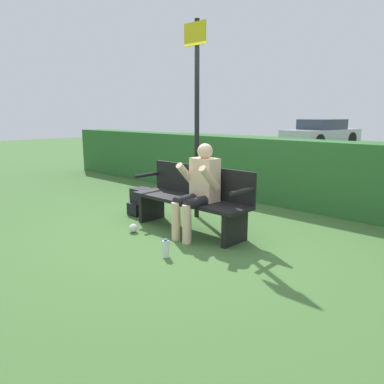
# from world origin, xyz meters

# --- Properties ---
(ground_plane) EXTENTS (40.00, 40.00, 0.00)m
(ground_plane) POSITION_xyz_m (0.00, 0.00, 0.00)
(ground_plane) COLOR #426B33
(hedge_back) EXTENTS (12.00, 0.58, 1.12)m
(hedge_back) POSITION_xyz_m (0.00, 2.26, 0.56)
(hedge_back) COLOR #2D662D
(hedge_back) RESTS_ON ground
(park_bench) EXTENTS (1.77, 0.49, 0.85)m
(park_bench) POSITION_xyz_m (0.00, 0.07, 0.44)
(park_bench) COLOR black
(park_bench) RESTS_ON ground
(person_seated) EXTENTS (0.48, 0.59, 1.17)m
(person_seated) POSITION_xyz_m (0.23, -0.06, 0.64)
(person_seated) COLOR beige
(person_seated) RESTS_ON ground
(backpack) EXTENTS (0.31, 0.35, 0.40)m
(backpack) POSITION_xyz_m (-1.14, 0.11, 0.19)
(backpack) COLOR black
(backpack) RESTS_ON ground
(water_bottle) EXTENTS (0.07, 0.07, 0.21)m
(water_bottle) POSITION_xyz_m (0.47, -0.86, 0.10)
(water_bottle) COLOR white
(water_bottle) RESTS_ON ground
(signpost) EXTENTS (0.40, 0.09, 2.82)m
(signpost) POSITION_xyz_m (-0.41, 0.59, 1.62)
(signpost) COLOR black
(signpost) RESTS_ON ground
(parked_car) EXTENTS (2.17, 4.69, 1.30)m
(parked_car) POSITION_xyz_m (-4.69, 14.01, 0.63)
(parked_car) COLOR #B7BCC6
(parked_car) RESTS_ON ground
(litter_crumple) EXTENTS (0.11, 0.11, 0.11)m
(litter_crumple) POSITION_xyz_m (-0.48, -0.56, 0.06)
(litter_crumple) COLOR silver
(litter_crumple) RESTS_ON ground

